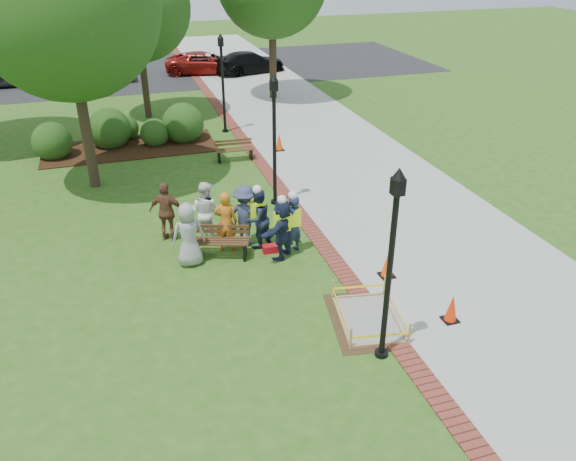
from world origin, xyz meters
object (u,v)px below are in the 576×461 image
object	(u,v)px
lamp_near	(391,254)
hivis_worker_c	(258,217)
hivis_worker_b	(292,222)
wet_concrete_pad	(369,312)
cone_front	(452,309)
bench_near	(220,248)
hivis_worker_a	(282,227)

from	to	relation	value
lamp_near	hivis_worker_c	xyz separation A→B (m)	(-1.27, 5.37, -1.55)
hivis_worker_b	hivis_worker_c	world-z (taller)	hivis_worker_c
hivis_worker_c	lamp_near	bearing A→B (deg)	-76.73
wet_concrete_pad	lamp_near	distance (m)	2.56
cone_front	hivis_worker_c	xyz separation A→B (m)	(-3.31, 4.76, 0.59)
wet_concrete_pad	bench_near	bearing A→B (deg)	124.58
wet_concrete_pad	hivis_worker_b	size ratio (longest dim) A/B	1.38
cone_front	hivis_worker_b	size ratio (longest dim) A/B	0.38
cone_front	hivis_worker_a	size ratio (longest dim) A/B	0.38
wet_concrete_pad	bench_near	distance (m)	4.73
wet_concrete_pad	hivis_worker_b	bearing A→B (deg)	101.06
wet_concrete_pad	hivis_worker_c	bearing A→B (deg)	110.00
lamp_near	wet_concrete_pad	bearing A→B (deg)	78.21
wet_concrete_pad	cone_front	distance (m)	1.89
bench_near	hivis_worker_c	xyz separation A→B (m)	(1.17, 0.27, 0.66)
cone_front	lamp_near	world-z (taller)	lamp_near
wet_concrete_pad	bench_near	size ratio (longest dim) A/B	1.52
hivis_worker_a	hivis_worker_c	size ratio (longest dim) A/B	0.98
wet_concrete_pad	cone_front	bearing A→B (deg)	-18.32
wet_concrete_pad	lamp_near	bearing A→B (deg)	-101.79
hivis_worker_a	wet_concrete_pad	bearing A→B (deg)	-72.91
wet_concrete_pad	lamp_near	xyz separation A→B (m)	(-0.25, -1.20, 2.25)
cone_front	hivis_worker_c	size ratio (longest dim) A/B	0.37
hivis_worker_a	hivis_worker_c	xyz separation A→B (m)	(-0.47, 0.77, 0.01)
cone_front	hivis_worker_c	world-z (taller)	hivis_worker_c
lamp_near	hivis_worker_c	world-z (taller)	lamp_near
bench_near	hivis_worker_a	distance (m)	1.83
wet_concrete_pad	hivis_worker_b	distance (m)	3.69
lamp_near	hivis_worker_b	xyz separation A→B (m)	(-0.44, 4.76, -1.56)
wet_concrete_pad	hivis_worker_b	world-z (taller)	hivis_worker_b
wet_concrete_pad	hivis_worker_a	xyz separation A→B (m)	(-1.04, 3.40, 0.69)
hivis_worker_c	hivis_worker_b	bearing A→B (deg)	-36.64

